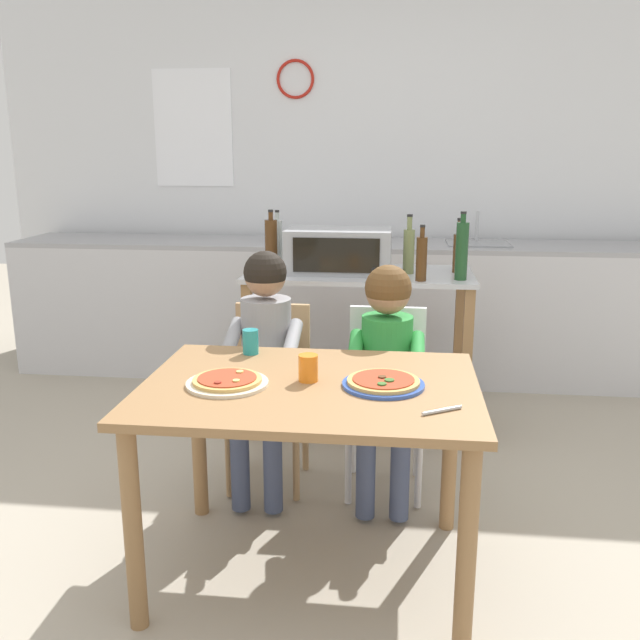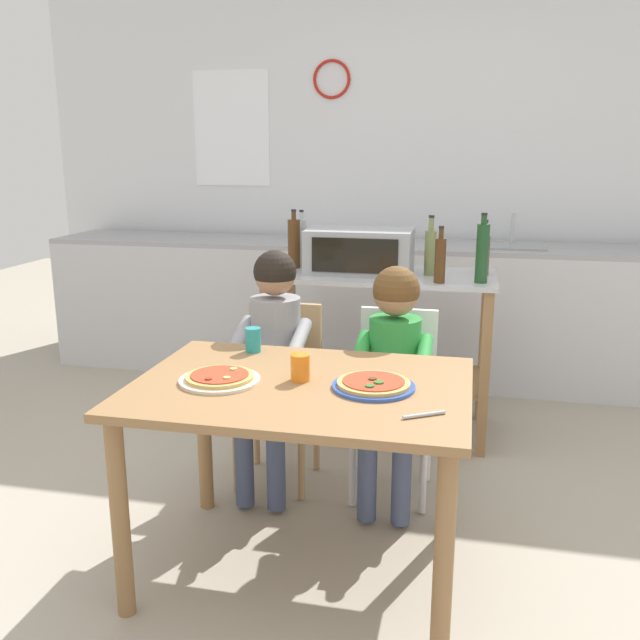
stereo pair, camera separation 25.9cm
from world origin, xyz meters
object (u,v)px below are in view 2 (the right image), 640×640
bottle_dark_olive_oil (483,253)px  bottle_brown_beer (430,251)px  child_in_grey_shirt (272,344)px  child_in_green_shirt (393,355)px  kitchen_island_cart (379,325)px  bottle_clear_vinegar (294,243)px  bottle_slim_sauce (302,241)px  bottle_tall_green_wine (440,259)px  drinking_cup_orange (300,367)px  dining_table (301,413)px  serving_spoon (424,415)px  bottle_squat_spirits (482,252)px  pizza_plate_cream (220,378)px  dining_chair_right (395,388)px  dining_chair_left (280,379)px  pizza_plate_blue_rimmed (374,385)px  drinking_cup_teal (253,340)px  toaster_oven (360,251)px

bottle_dark_olive_oil → bottle_brown_beer: 0.27m
child_in_grey_shirt → child_in_green_shirt: 0.53m
kitchen_island_cart → bottle_clear_vinegar: (-0.49, 0.06, 0.42)m
bottle_brown_beer → bottle_slim_sauce: bearing=165.8°
bottle_tall_green_wine → bottle_clear_vinegar: bearing=161.4°
bottle_clear_vinegar → drinking_cup_orange: (0.39, -1.42, -0.24)m
bottle_tall_green_wine → dining_table: size_ratio=0.24×
bottle_dark_olive_oil → serving_spoon: bearing=-96.0°
child_in_green_shirt → bottle_squat_spirits: bearing=61.2°
dining_table → pizza_plate_cream: bearing=-170.2°
child_in_green_shirt → bottle_slim_sauce: bearing=123.2°
dining_table → dining_chair_right: size_ratio=1.42×
dining_table → drinking_cup_orange: drinking_cup_orange is taller
dining_chair_left → child_in_green_shirt: size_ratio=0.80×
child_in_grey_shirt → bottle_brown_beer: bearing=51.6°
child_in_green_shirt → dining_chair_left: bearing=166.9°
dining_chair_right → child_in_grey_shirt: size_ratio=0.76×
bottle_clear_vinegar → bottle_squat_spirits: (1.00, -0.22, 0.01)m
kitchen_island_cart → serving_spoon: bearing=-77.7°
drinking_cup_orange → pizza_plate_blue_rimmed: bearing=-5.9°
bottle_slim_sauce → drinking_cup_teal: 1.26m
dining_chair_right → pizza_plate_cream: (-0.53, -0.76, 0.26)m
bottle_squat_spirits → child_in_green_shirt: bottle_squat_spirits is taller
bottle_clear_vinegar → bottle_slim_sauce: bearing=82.7°
toaster_oven → dining_chair_right: toaster_oven is taller
serving_spoon → pizza_plate_blue_rimmed: bearing=130.3°
bottle_slim_sauce → child_in_green_shirt: (0.64, -0.97, -0.34)m
dining_chair_right → dining_chair_left: bearing=179.6°
bottle_squat_spirits → serving_spoon: bottle_squat_spirits is taller
drinking_cup_teal → bottle_brown_beer: bearing=59.6°
child_in_green_shirt → drinking_cup_teal: 0.60m
pizza_plate_blue_rimmed → toaster_oven: bearing=101.3°
dining_chair_left → drinking_cup_orange: (0.27, -0.68, 0.29)m
kitchen_island_cart → dining_chair_left: (-0.36, -0.67, -0.11)m
bottle_slim_sauce → drinking_cup_teal: bottle_slim_sauce is taller
bottle_tall_green_wine → dining_table: 1.30m
child_in_grey_shirt → pizza_plate_blue_rimmed: (0.53, -0.59, 0.06)m
bottle_brown_beer → dining_table: 1.47m
toaster_oven → drinking_cup_teal: toaster_oven is taller
bottle_squat_spirits → drinking_cup_teal: bottle_squat_spirits is taller
dining_chair_left → drinking_cup_orange: 0.79m
bottle_squat_spirits → bottle_tall_green_wine: bearing=-165.6°
dining_chair_left → dining_chair_right: size_ratio=1.00×
dining_table → bottle_dark_olive_oil: bearing=67.1°
bottle_squat_spirits → drinking_cup_teal: (-0.88, -0.90, -0.25)m
dining_chair_left → child_in_green_shirt: 0.57m
bottle_clear_vinegar → drinking_cup_teal: size_ratio=3.28×
kitchen_island_cart → dining_chair_right: size_ratio=1.47×
bottle_clear_vinegar → pizza_plate_cream: (0.12, -1.49, -0.27)m
bottle_brown_beer → dining_chair_left: bearing=-133.0°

